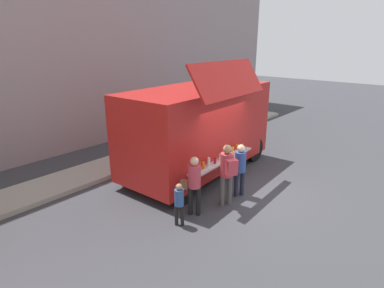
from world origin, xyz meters
The scene contains 9 objects.
ground_plane centered at (0.00, 0.00, 0.00)m, with size 60.00×60.00×0.00m, color #38383D.
curb_strip centered at (-3.77, 4.78, 0.07)m, with size 28.00×1.60×0.15m, color #9E998E.
building_behind centered at (-2.77, 8.68, 4.65)m, with size 32.00×2.40×9.31m, color gray.
food_truck_main centered at (0.24, 2.16, 1.62)m, with size 5.82×3.25×3.88m.
trash_bin centered at (4.35, 4.48, 0.50)m, with size 0.60×0.60×1.00m, color #2E6235.
customer_front_ordering centered at (-0.41, 0.08, 0.95)m, with size 0.51×0.37×1.60m.
customer_mid_with_backpack centered at (-1.12, 0.03, 1.08)m, with size 0.49×0.58×1.77m.
customer_rear_waiting centered at (-2.10, 0.40, 0.97)m, with size 0.40×0.52×1.63m.
child_near_queue centered at (-2.74, 0.33, 0.68)m, with size 0.23×0.23×1.14m.
Camera 1 is at (-7.78, -4.41, 4.43)m, focal length 29.55 mm.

